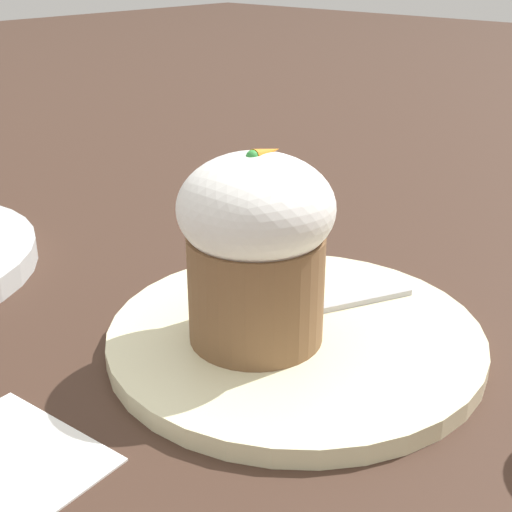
{
  "coord_description": "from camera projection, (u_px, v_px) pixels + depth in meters",
  "views": [
    {
      "loc": [
        -0.3,
        -0.24,
        0.23
      ],
      "look_at": [
        -0.02,
        0.01,
        0.07
      ],
      "focal_mm": 50.0,
      "sensor_mm": 36.0,
      "label": 1
    }
  ],
  "objects": [
    {
      "name": "ground_plane",
      "position": [
        295.0,
        345.0,
        0.45
      ],
      "size": [
        4.0,
        4.0,
        0.0
      ],
      "primitive_type": "plane",
      "color": "#3D281E"
    },
    {
      "name": "dessert_plate",
      "position": [
        295.0,
        337.0,
        0.44
      ],
      "size": [
        0.23,
        0.23,
        0.01
      ],
      "color": "beige",
      "rests_on": "ground_plane"
    },
    {
      "name": "spoon",
      "position": [
        291.0,
        312.0,
        0.45
      ],
      "size": [
        0.12,
        0.07,
        0.01
      ],
      "color": "#B7B7BC",
      "rests_on": "dessert_plate"
    },
    {
      "name": "carrot_cake",
      "position": [
        256.0,
        245.0,
        0.41
      ],
      "size": [
        0.09,
        0.09,
        0.12
      ],
      "color": "brown",
      "rests_on": "dessert_plate"
    }
  ]
}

